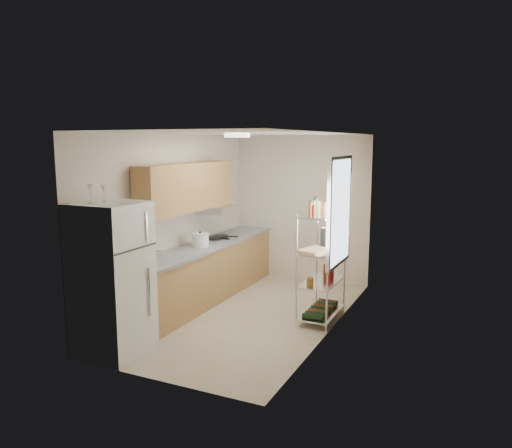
{
  "coord_description": "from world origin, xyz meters",
  "views": [
    {
      "loc": [
        3.03,
        -6.21,
        2.48
      ],
      "look_at": [
        0.02,
        0.25,
        1.31
      ],
      "focal_mm": 35.0,
      "sensor_mm": 36.0,
      "label": 1
    }
  ],
  "objects": [
    {
      "name": "room",
      "position": [
        0.0,
        0.0,
        1.3
      ],
      "size": [
        2.52,
        4.42,
        2.62
      ],
      "color": "#B3A791",
      "rests_on": "ground"
    },
    {
      "name": "counter_run",
      "position": [
        -0.92,
        0.44,
        0.45
      ],
      "size": [
        0.63,
        3.51,
        0.9
      ],
      "color": "#A27B45",
      "rests_on": "ground"
    },
    {
      "name": "upper_cabinets",
      "position": [
        -1.05,
        0.1,
        1.81
      ],
      "size": [
        0.33,
        2.2,
        0.72
      ],
      "primitive_type": "cube",
      "color": "#A27B45",
      "rests_on": "room"
    },
    {
      "name": "range_hood",
      "position": [
        -1.0,
        0.9,
        1.39
      ],
      "size": [
        0.5,
        0.6,
        0.12
      ],
      "primitive_type": "cube",
      "color": "#B7BABC",
      "rests_on": "room"
    },
    {
      "name": "window",
      "position": [
        1.23,
        0.35,
        1.55
      ],
      "size": [
        0.06,
        1.0,
        1.46
      ],
      "primitive_type": "cube",
      "color": "white",
      "rests_on": "room"
    },
    {
      "name": "bakers_rack",
      "position": [
        1.0,
        0.3,
        1.11
      ],
      "size": [
        0.45,
        0.9,
        1.73
      ],
      "color": "silver",
      "rests_on": "ground"
    },
    {
      "name": "ceiling_dome",
      "position": [
        0.0,
        -0.3,
        2.57
      ],
      "size": [
        0.34,
        0.34,
        0.05
      ],
      "primitive_type": "cylinder",
      "color": "white",
      "rests_on": "room"
    },
    {
      "name": "refrigerator",
      "position": [
        -0.87,
        -1.83,
        0.9
      ],
      "size": [
        0.74,
        0.74,
        1.8
      ],
      "primitive_type": "cube",
      "color": "white",
      "rests_on": "ground"
    },
    {
      "name": "wine_glass_a",
      "position": [
        -0.93,
        -1.82,
        1.9
      ],
      "size": [
        0.07,
        0.07,
        0.19
      ],
      "primitive_type": null,
      "color": "silver",
      "rests_on": "refrigerator"
    },
    {
      "name": "wine_glass_b",
      "position": [
        -0.98,
        -1.97,
        1.91
      ],
      "size": [
        0.08,
        0.08,
        0.21
      ],
      "primitive_type": null,
      "color": "silver",
      "rests_on": "refrigerator"
    },
    {
      "name": "rice_cooker",
      "position": [
        -0.9,
        0.2,
        1.0
      ],
      "size": [
        0.26,
        0.26,
        0.21
      ],
      "primitive_type": "cylinder",
      "color": "white",
      "rests_on": "counter_run"
    },
    {
      "name": "frying_pan_large",
      "position": [
        -1.0,
        0.78,
        0.92
      ],
      "size": [
        0.26,
        0.26,
        0.04
      ],
      "primitive_type": "cylinder",
      "rotation": [
        0.0,
        0.0,
        0.09
      ],
      "color": "black",
      "rests_on": "counter_run"
    },
    {
      "name": "frying_pan_small",
      "position": [
        -0.95,
        0.94,
        0.92
      ],
      "size": [
        0.31,
        0.31,
        0.05
      ],
      "primitive_type": "cylinder",
      "rotation": [
        0.0,
        0.0,
        0.43
      ],
      "color": "black",
      "rests_on": "counter_run"
    },
    {
      "name": "cutting_board",
      "position": [
        0.95,
        0.13,
        1.03
      ],
      "size": [
        0.44,
        0.51,
        0.03
      ],
      "primitive_type": "cube",
      "rotation": [
        0.0,
        0.0,
        -0.3
      ],
      "color": "tan",
      "rests_on": "bakers_rack"
    },
    {
      "name": "espresso_machine",
      "position": [
        0.97,
        0.62,
        1.15
      ],
      "size": [
        0.23,
        0.28,
        0.28
      ],
      "primitive_type": "cube",
      "rotation": [
        0.0,
        0.0,
        0.34
      ],
      "color": "black",
      "rests_on": "bakers_rack"
    },
    {
      "name": "storage_bag",
      "position": [
        1.01,
        0.63,
        0.65
      ],
      "size": [
        0.12,
        0.16,
        0.17
      ],
      "primitive_type": "cube",
      "rotation": [
        0.0,
        0.0,
        -0.1
      ],
      "color": "#B31F16",
      "rests_on": "bakers_rack"
    }
  ]
}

